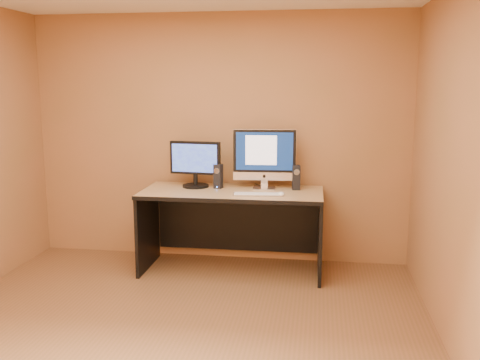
# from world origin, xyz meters

# --- Properties ---
(floor) EXTENTS (4.00, 4.00, 0.00)m
(floor) POSITION_xyz_m (0.00, 0.00, 0.00)
(floor) COLOR brown
(floor) RESTS_ON ground
(walls) EXTENTS (4.00, 4.00, 2.60)m
(walls) POSITION_xyz_m (0.00, 0.00, 1.30)
(walls) COLOR #A06640
(walls) RESTS_ON ground
(desk) EXTENTS (1.80, 0.80, 0.83)m
(desk) POSITION_xyz_m (0.22, 1.56, 0.41)
(desk) COLOR tan
(desk) RESTS_ON ground
(imac) EXTENTS (0.65, 0.27, 0.62)m
(imac) POSITION_xyz_m (0.52, 1.72, 1.14)
(imac) COLOR silver
(imac) RESTS_ON desk
(second_monitor) EXTENTS (0.56, 0.32, 0.47)m
(second_monitor) POSITION_xyz_m (-0.19, 1.71, 1.06)
(second_monitor) COLOR black
(second_monitor) RESTS_ON desk
(speaker_left) EXTENTS (0.09, 0.09, 0.25)m
(speaker_left) POSITION_xyz_m (0.06, 1.68, 0.95)
(speaker_left) COLOR black
(speaker_left) RESTS_ON desk
(speaker_right) EXTENTS (0.09, 0.09, 0.25)m
(speaker_right) POSITION_xyz_m (0.84, 1.72, 0.95)
(speaker_right) COLOR black
(speaker_right) RESTS_ON desk
(keyboard) EXTENTS (0.49, 0.17, 0.02)m
(keyboard) POSITION_xyz_m (0.50, 1.39, 0.84)
(keyboard) COLOR #B7B7BB
(keyboard) RESTS_ON desk
(mouse) EXTENTS (0.07, 0.12, 0.04)m
(mouse) POSITION_xyz_m (0.72, 1.40, 0.85)
(mouse) COLOR white
(mouse) RESTS_ON desk
(cable_a) EXTENTS (0.14, 0.21, 0.01)m
(cable_a) POSITION_xyz_m (0.47, 1.84, 0.83)
(cable_a) COLOR black
(cable_a) RESTS_ON desk
(cable_b) EXTENTS (0.06, 0.20, 0.01)m
(cable_b) POSITION_xyz_m (0.49, 1.89, 0.83)
(cable_b) COLOR black
(cable_b) RESTS_ON desk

